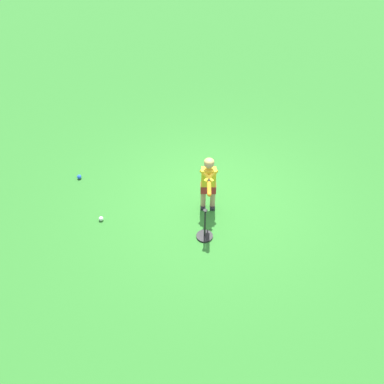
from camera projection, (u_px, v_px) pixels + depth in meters
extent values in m
plane|color=#2D7528|center=(213.00, 199.00, 7.71)|extent=(40.00, 40.00, 0.00)
cube|color=#232328|center=(212.00, 207.00, 7.51)|extent=(0.17, 0.14, 0.05)
cylinder|color=tan|center=(213.00, 199.00, 7.40)|extent=(0.09, 0.09, 0.34)
cube|color=#232328|center=(203.00, 207.00, 7.51)|extent=(0.17, 0.14, 0.05)
cylinder|color=tan|center=(203.00, 198.00, 7.41)|extent=(0.09, 0.09, 0.34)
cube|color=maroon|center=(208.00, 188.00, 7.24)|extent=(0.23, 0.30, 0.16)
cube|color=yellow|center=(209.00, 177.00, 7.08)|extent=(0.23, 0.29, 0.34)
sphere|color=tan|center=(209.00, 164.00, 6.89)|extent=(0.17, 0.17, 0.17)
ellipsoid|color=tan|center=(209.00, 162.00, 6.88)|extent=(0.22, 0.22, 0.11)
sphere|color=orange|center=(209.00, 178.00, 6.91)|extent=(0.04, 0.04, 0.04)
cylinder|color=black|center=(209.00, 181.00, 6.83)|extent=(0.14, 0.07, 0.05)
cylinder|color=orange|center=(209.00, 189.00, 6.63)|extent=(0.35, 0.18, 0.11)
sphere|color=orange|center=(209.00, 195.00, 6.49)|extent=(0.07, 0.07, 0.07)
cylinder|color=yellow|center=(211.00, 176.00, 6.93)|extent=(0.19, 0.30, 0.14)
cylinder|color=yellow|center=(207.00, 176.00, 6.93)|extent=(0.31, 0.18, 0.14)
sphere|color=blue|center=(79.00, 177.00, 8.13)|extent=(0.09, 0.09, 0.09)
sphere|color=white|center=(101.00, 219.00, 7.26)|extent=(0.08, 0.08, 0.08)
cylinder|color=black|center=(205.00, 236.00, 6.99)|extent=(0.28, 0.28, 0.03)
cylinder|color=black|center=(205.00, 224.00, 6.80)|extent=(0.03, 0.03, 0.55)
cone|color=black|center=(205.00, 211.00, 6.60)|extent=(0.07, 0.07, 0.04)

